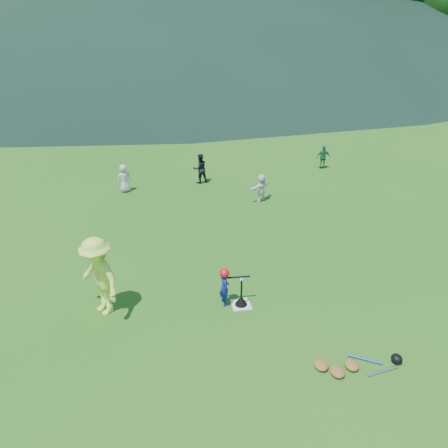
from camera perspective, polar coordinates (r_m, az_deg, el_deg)
name	(u,v)px	position (r m, az deg, el deg)	size (l,w,h in m)	color
ground	(241,305)	(10.65, 2.25, -10.51)	(120.00, 120.00, 0.00)	#1C5F15
home_plate	(241,305)	(10.64, 2.25, -10.47)	(0.45, 0.45, 0.02)	silver
baseball	(242,279)	(10.21, 2.32, -7.25)	(0.08, 0.08, 0.08)	white
batter_child	(224,287)	(10.40, 0.05, -8.24)	(0.35, 0.23, 0.96)	navy
adult_coach	(99,277)	(10.26, -16.03, -6.65)	(1.26, 0.73, 1.95)	#CCF448
fielder_a	(124,178)	(16.79, -12.90, 5.83)	(0.52, 0.34, 1.06)	#BCBCBC
fielder_b	(200,168)	(17.20, -3.15, 7.26)	(0.57, 0.45, 1.18)	black
fielder_c	(323,157)	(19.18, 12.83, 8.51)	(0.59, 0.25, 1.00)	#1E6541
fielder_d	(261,188)	(15.65, 4.86, 4.75)	(0.94, 0.30, 1.02)	white
batting_tee	(241,301)	(10.57, 2.26, -9.96)	(0.30, 0.30, 0.68)	black
batter_gear	(225,273)	(10.18, 0.19, -6.45)	(0.73, 0.26, 0.32)	red
equipment_pile	(352,365)	(9.46, 16.38, -17.29)	(1.80, 0.63, 0.19)	olive
outfield_fence	(171,79)	(36.70, -6.90, 18.26)	(70.07, 0.08, 1.33)	gray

